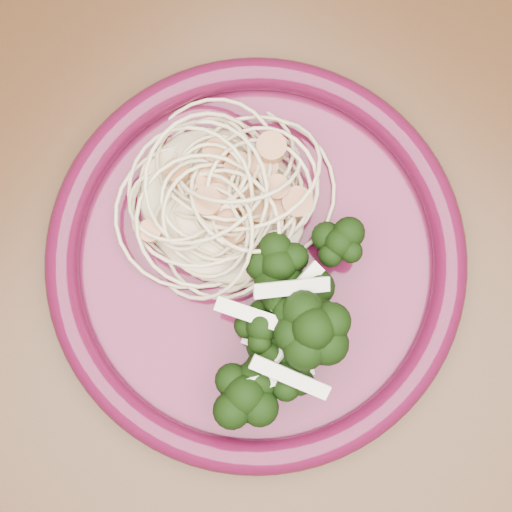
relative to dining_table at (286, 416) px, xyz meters
name	(u,v)px	position (x,y,z in m)	size (l,w,h in m)	color
dining_table	(286,416)	(0.00, 0.00, 0.00)	(1.20, 0.80, 0.75)	#472814
dinner_plate	(256,258)	(-0.09, 0.07, 0.11)	(0.36, 0.36, 0.02)	#4F0E28
spaghetti_pile	(222,202)	(-0.13, 0.08, 0.12)	(0.12, 0.10, 0.03)	beige
scallop_cluster	(219,190)	(-0.13, 0.08, 0.15)	(0.11, 0.11, 0.04)	#C57F4C
broccoli_pile	(300,323)	(-0.04, 0.05, 0.13)	(0.09, 0.14, 0.05)	black
onion_garnish	(303,320)	(-0.04, 0.05, 0.16)	(0.06, 0.09, 0.05)	beige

